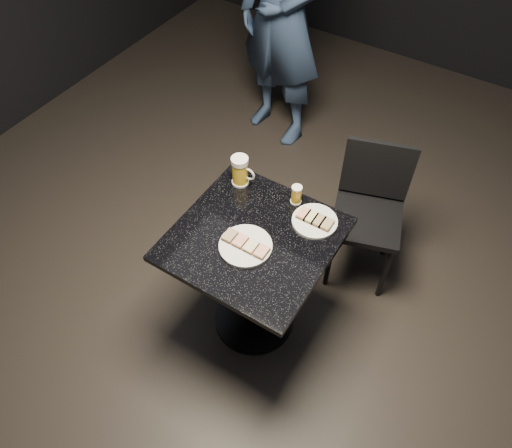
{
  "coord_description": "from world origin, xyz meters",
  "views": [
    {
      "loc": [
        0.75,
        -1.17,
        2.51
      ],
      "look_at": [
        0.0,
        0.02,
        0.82
      ],
      "focal_mm": 35.0,
      "sensor_mm": 36.0,
      "label": 1
    }
  ],
  "objects_px": {
    "patron": "(283,15)",
    "table": "(254,268)",
    "plate_large": "(246,246)",
    "beer_tumbler": "(296,195)",
    "beer_mug": "(240,171)",
    "chair": "(370,206)",
    "plate_small": "(315,221)"
  },
  "relations": [
    {
      "from": "plate_large",
      "to": "table",
      "type": "bearing_deg",
      "value": 89.96
    },
    {
      "from": "patron",
      "to": "beer_tumbler",
      "type": "distance_m",
      "value": 1.47
    },
    {
      "from": "plate_large",
      "to": "beer_tumbler",
      "type": "xyz_separation_m",
      "value": [
        0.06,
        0.36,
        0.04
      ]
    },
    {
      "from": "plate_small",
      "to": "patron",
      "type": "distance_m",
      "value": 1.6
    },
    {
      "from": "beer_tumbler",
      "to": "table",
      "type": "bearing_deg",
      "value": -100.86
    },
    {
      "from": "beer_mug",
      "to": "beer_tumbler",
      "type": "height_order",
      "value": "beer_mug"
    },
    {
      "from": "patron",
      "to": "chair",
      "type": "bearing_deg",
      "value": -28.8
    },
    {
      "from": "plate_large",
      "to": "plate_small",
      "type": "height_order",
      "value": "same"
    },
    {
      "from": "plate_large",
      "to": "beer_tumbler",
      "type": "relative_size",
      "value": 2.42
    },
    {
      "from": "table",
      "to": "beer_mug",
      "type": "xyz_separation_m",
      "value": [
        -0.24,
        0.26,
        0.32
      ]
    },
    {
      "from": "plate_large",
      "to": "chair",
      "type": "height_order",
      "value": "chair"
    },
    {
      "from": "table",
      "to": "plate_large",
      "type": "bearing_deg",
      "value": -90.04
    },
    {
      "from": "plate_small",
      "to": "beer_mug",
      "type": "relative_size",
      "value": 1.33
    },
    {
      "from": "table",
      "to": "plate_small",
      "type": "bearing_deg",
      "value": 49.29
    },
    {
      "from": "beer_mug",
      "to": "patron",
      "type": "bearing_deg",
      "value": 111.5
    },
    {
      "from": "patron",
      "to": "table",
      "type": "xyz_separation_m",
      "value": [
        0.73,
        -1.52,
        -0.41
      ]
    },
    {
      "from": "patron",
      "to": "chair",
      "type": "xyz_separation_m",
      "value": [
        1.04,
        -0.84,
        -0.42
      ]
    },
    {
      "from": "patron",
      "to": "beer_mug",
      "type": "relative_size",
      "value": 11.59
    },
    {
      "from": "plate_small",
      "to": "patron",
      "type": "bearing_deg",
      "value": 125.51
    },
    {
      "from": "patron",
      "to": "table",
      "type": "relative_size",
      "value": 2.44
    },
    {
      "from": "plate_large",
      "to": "beer_tumbler",
      "type": "distance_m",
      "value": 0.36
    },
    {
      "from": "plate_small",
      "to": "beer_tumbler",
      "type": "bearing_deg",
      "value": 153.91
    },
    {
      "from": "plate_large",
      "to": "patron",
      "type": "relative_size",
      "value": 0.13
    },
    {
      "from": "beer_tumbler",
      "to": "plate_small",
      "type": "bearing_deg",
      "value": -26.09
    },
    {
      "from": "patron",
      "to": "beer_tumbler",
      "type": "height_order",
      "value": "patron"
    },
    {
      "from": "plate_large",
      "to": "chair",
      "type": "distance_m",
      "value": 0.85
    },
    {
      "from": "beer_mug",
      "to": "plate_large",
      "type": "bearing_deg",
      "value": -53.72
    },
    {
      "from": "plate_large",
      "to": "beer_mug",
      "type": "height_order",
      "value": "beer_mug"
    },
    {
      "from": "plate_large",
      "to": "plate_small",
      "type": "distance_m",
      "value": 0.35
    },
    {
      "from": "patron",
      "to": "chair",
      "type": "height_order",
      "value": "patron"
    },
    {
      "from": "plate_large",
      "to": "beer_mug",
      "type": "bearing_deg",
      "value": 126.28
    },
    {
      "from": "chair",
      "to": "plate_small",
      "type": "bearing_deg",
      "value": -104.45
    }
  ]
}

